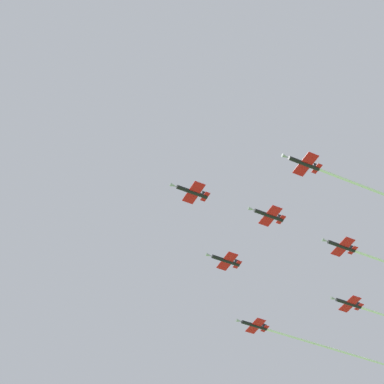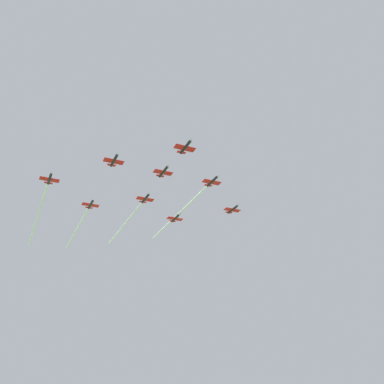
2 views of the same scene
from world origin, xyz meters
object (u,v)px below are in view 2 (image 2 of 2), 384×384
object	(u,v)px
jet_port_outer	(164,172)
jet_center_rear	(40,210)
jet_starboard_inner	(114,160)
jet_starboard_outer	(233,209)
jet_port_inner	(186,206)
jet_lead	(186,147)
jet_tail_end	(81,222)
jet_port_trail	(131,217)
jet_starboard_trail	(175,218)

from	to	relation	value
jet_port_outer	jet_center_rear	world-z (taller)	jet_port_outer
jet_starboard_inner	jet_starboard_outer	distance (m)	61.65
jet_port_inner	jet_port_outer	distance (m)	30.90
jet_starboard_outer	jet_center_rear	world-z (taller)	jet_starboard_outer
jet_lead	jet_starboard_inner	bearing A→B (deg)	-45.00
jet_port_inner	jet_starboard_inner	xyz separation A→B (m)	(46.22, 7.37, 0.41)
jet_tail_end	jet_starboard_outer	bearing A→B (deg)	144.46
jet_port_trail	jet_tail_end	bearing A→B (deg)	-39.38
jet_lead	jet_port_outer	distance (m)	21.48
jet_port_outer	jet_port_trail	distance (m)	43.37
jet_starboard_outer	jet_center_rear	xyz separation A→B (m)	(57.68, -61.43, -1.11)
jet_port_trail	jet_starboard_trail	xyz separation A→B (m)	(-15.13, 13.81, 0.27)
jet_starboard_inner	jet_port_outer	world-z (taller)	jet_port_outer
jet_center_rear	jet_starboard_trail	distance (m)	59.80
jet_port_inner	jet_starboard_trail	world-z (taller)	jet_port_inner
jet_starboard_inner	jet_port_outer	size ratio (longest dim) A/B	1.00
jet_starboard_inner	jet_port_trail	xyz separation A→B (m)	(-36.53, -33.09, -1.36)
jet_port_outer	jet_port_trail	size ratio (longest dim) A/B	0.16
jet_port_inner	jet_center_rear	bearing A→B (deg)	-23.58
jet_port_inner	jet_starboard_outer	bearing A→B (deg)	161.81
jet_port_outer	jet_center_rear	distance (m)	63.05
jet_port_outer	jet_starboard_outer	distance (m)	42.79
jet_center_rear	jet_tail_end	bearing A→B (deg)	-153.21
jet_tail_end	jet_starboard_inner	bearing A→B (deg)	90.00
jet_starboard_inner	jet_port_outer	xyz separation A→B (m)	(-18.54, 6.32, 0.63)
jet_port_outer	jet_starboard_outer	size ratio (longest dim) A/B	1.00
jet_port_trail	jet_starboard_trail	size ratio (longest dim) A/B	6.15
jet_port_inner	jet_port_trail	xyz separation A→B (m)	(9.69, -25.72, -0.95)
jet_port_inner	jet_tail_end	distance (m)	52.65
jet_port_inner	jet_starboard_trail	distance (m)	13.11
jet_port_trail	jet_starboard_trail	world-z (taller)	jet_starboard_trail
jet_lead	jet_port_inner	size ratio (longest dim) A/B	0.14
jet_starboard_outer	jet_starboard_trail	distance (m)	27.57
jet_lead	jet_port_trail	distance (m)	64.77
jet_lead	jet_port_trail	world-z (taller)	jet_lead
jet_lead	jet_tail_end	bearing A→B (deg)	-76.43
jet_starboard_outer	jet_center_rear	size ratio (longest dim) A/B	0.12
jet_port_trail	jet_lead	bearing A→B (deg)	90.00
jet_port_inner	jet_tail_end	world-z (taller)	jet_port_inner
jet_lead	jet_starboard_outer	bearing A→B (deg)	-135.00
jet_lead	jet_starboard_trail	xyz separation A→B (m)	(-42.02, -45.11, -0.43)
jet_starboard_inner	jet_center_rear	distance (m)	55.04
jet_port_outer	jet_lead	bearing A→B (deg)	90.00
jet_port_outer	jet_port_trail	world-z (taller)	jet_port_outer
jet_lead	jet_starboard_inner	distance (m)	27.58
jet_center_rear	jet_tail_end	distance (m)	21.86
jet_lead	jet_starboard_outer	world-z (taller)	jet_lead
jet_port_inner	jet_port_trail	distance (m)	27.50
jet_center_rear	jet_starboard_trail	size ratio (longest dim) A/B	8.11
jet_lead	jet_center_rear	xyz separation A→B (m)	(6.02, -80.71, -1.49)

